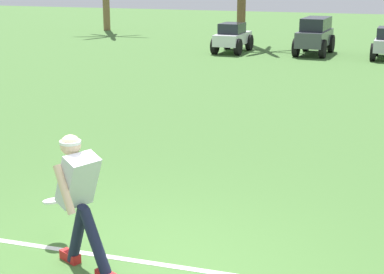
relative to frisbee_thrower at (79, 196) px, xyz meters
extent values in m
cube|color=white|center=(0.61, 0.33, -0.80)|extent=(18.93, 0.95, 0.01)
cylinder|color=#191E38|center=(-0.06, 0.03, -0.44)|extent=(0.37, 0.25, 0.72)
cube|color=red|center=(-0.21, 0.09, -0.75)|extent=(0.28, 0.20, 0.10)
cylinder|color=#191E38|center=(0.22, -0.10, -0.44)|extent=(0.45, 0.28, 0.69)
cube|color=silver|center=(0.00, 0.00, 0.17)|extent=(0.49, 0.47, 0.58)
sphere|color=beige|center=(-0.09, 0.04, 0.52)|extent=(0.28, 0.28, 0.21)
cylinder|color=white|center=(-0.09, 0.04, 0.55)|extent=(0.28, 0.28, 0.03)
cylinder|color=beige|center=(-0.19, 0.28, 0.02)|extent=(0.56, 0.31, 0.27)
cylinder|color=beige|center=(-0.04, -0.20, 0.14)|extent=(0.29, 0.19, 0.49)
cylinder|color=white|center=(-0.64, 0.50, -0.33)|extent=(0.35, 0.35, 0.07)
cube|color=silver|center=(-3.20, 16.87, -0.29)|extent=(0.95, 2.22, 0.42)
cube|color=#1E232B|center=(-3.20, 16.77, 0.11)|extent=(0.82, 1.12, 0.38)
cylinder|color=black|center=(-3.64, 17.65, -0.50)|extent=(0.19, 0.60, 0.60)
cylinder|color=black|center=(-2.74, 17.63, -0.50)|extent=(0.19, 0.60, 0.60)
cylinder|color=black|center=(-3.67, 16.11, -0.50)|extent=(0.19, 0.60, 0.60)
cylinder|color=black|center=(-2.77, 16.09, -0.50)|extent=(0.19, 0.60, 0.60)
cube|color=#474C51|center=(-0.18, 17.25, -0.19)|extent=(1.09, 2.45, 0.55)
cube|color=#1E232B|center=(-0.17, 17.40, 0.31)|extent=(0.94, 1.84, 0.46)
cylinder|color=black|center=(-0.61, 18.11, -0.47)|extent=(0.22, 0.67, 0.66)
cylinder|color=black|center=(0.35, 18.06, -0.47)|extent=(0.22, 0.67, 0.66)
cylinder|color=black|center=(-0.70, 16.44, -0.47)|extent=(0.22, 0.67, 0.66)
cylinder|color=black|center=(0.26, 16.39, -0.47)|extent=(0.22, 0.67, 0.66)
cylinder|color=black|center=(2.01, 17.83, -0.50)|extent=(0.19, 0.60, 0.60)
cylinder|color=black|center=(1.98, 16.29, -0.50)|extent=(0.19, 0.60, 0.60)
camera|label=1|loc=(2.94, -4.82, 2.19)|focal=55.00mm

